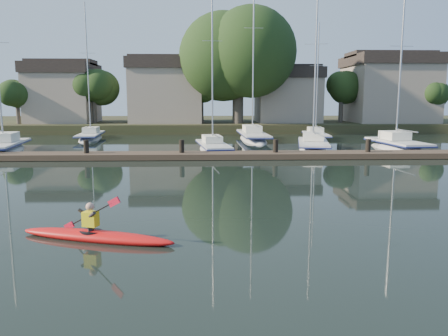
{
  "coord_description": "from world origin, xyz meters",
  "views": [
    {
      "loc": [
        -1.32,
        -13.62,
        3.84
      ],
      "look_at": [
        -0.72,
        2.68,
        1.2
      ],
      "focal_mm": 35.0,
      "sensor_mm": 36.0,
      "label": 1
    }
  ],
  "objects_px": {
    "kayak": "(95,234)",
    "sailboat_7": "(316,141)",
    "sailboat_3": "(313,152)",
    "sailboat_2": "(213,153)",
    "sailboat_5": "(91,141)",
    "dock": "(229,155)",
    "sailboat_4": "(397,152)",
    "sailboat_0": "(3,155)",
    "sailboat_6": "(253,142)"
  },
  "relations": [
    {
      "from": "sailboat_5",
      "to": "kayak",
      "type": "bearing_deg",
      "value": -80.59
    },
    {
      "from": "sailboat_3",
      "to": "sailboat_7",
      "type": "bearing_deg",
      "value": 85.85
    },
    {
      "from": "sailboat_2",
      "to": "sailboat_6",
      "type": "height_order",
      "value": "sailboat_6"
    },
    {
      "from": "sailboat_2",
      "to": "sailboat_3",
      "type": "height_order",
      "value": "sailboat_2"
    },
    {
      "from": "sailboat_5",
      "to": "sailboat_6",
      "type": "bearing_deg",
      "value": -10.1
    },
    {
      "from": "sailboat_3",
      "to": "sailboat_6",
      "type": "distance_m",
      "value": 8.69
    },
    {
      "from": "sailboat_5",
      "to": "sailboat_3",
      "type": "bearing_deg",
      "value": -31.2
    },
    {
      "from": "kayak",
      "to": "sailboat_2",
      "type": "height_order",
      "value": "sailboat_2"
    },
    {
      "from": "sailboat_7",
      "to": "sailboat_2",
      "type": "bearing_deg",
      "value": -133.58
    },
    {
      "from": "sailboat_7",
      "to": "sailboat_0",
      "type": "bearing_deg",
      "value": -155.64
    },
    {
      "from": "sailboat_3",
      "to": "sailboat_5",
      "type": "xyz_separation_m",
      "value": [
        -18.87,
        9.06,
        0.03
      ]
    },
    {
      "from": "sailboat_4",
      "to": "sailboat_3",
      "type": "bearing_deg",
      "value": 172.84
    },
    {
      "from": "sailboat_0",
      "to": "sailboat_3",
      "type": "xyz_separation_m",
      "value": [
        22.51,
        0.67,
        0.02
      ]
    },
    {
      "from": "sailboat_0",
      "to": "sailboat_6",
      "type": "relative_size",
      "value": 0.78
    },
    {
      "from": "kayak",
      "to": "sailboat_5",
      "type": "relative_size",
      "value": 0.33
    },
    {
      "from": "sailboat_5",
      "to": "sailboat_7",
      "type": "xyz_separation_m",
      "value": [
        21.1,
        -0.88,
        -0.01
      ]
    },
    {
      "from": "kayak",
      "to": "sailboat_0",
      "type": "distance_m",
      "value": 23.1
    },
    {
      "from": "sailboat_5",
      "to": "dock",
      "type": "bearing_deg",
      "value": -53.39
    },
    {
      "from": "sailboat_3",
      "to": "sailboat_7",
      "type": "relative_size",
      "value": 1.14
    },
    {
      "from": "dock",
      "to": "sailboat_2",
      "type": "height_order",
      "value": "sailboat_2"
    },
    {
      "from": "kayak",
      "to": "sailboat_7",
      "type": "bearing_deg",
      "value": 81.91
    },
    {
      "from": "kayak",
      "to": "sailboat_5",
      "type": "distance_m",
      "value": 30.76
    },
    {
      "from": "dock",
      "to": "sailboat_2",
      "type": "bearing_deg",
      "value": 103.21
    },
    {
      "from": "dock",
      "to": "sailboat_6",
      "type": "relative_size",
      "value": 1.99
    },
    {
      "from": "sailboat_4",
      "to": "sailboat_6",
      "type": "bearing_deg",
      "value": 136.08
    },
    {
      "from": "kayak",
      "to": "sailboat_6",
      "type": "bearing_deg",
      "value": 92.25
    },
    {
      "from": "sailboat_2",
      "to": "sailboat_7",
      "type": "distance_m",
      "value": 13.02
    },
    {
      "from": "sailboat_4",
      "to": "sailboat_6",
      "type": "distance_m",
      "value": 12.87
    },
    {
      "from": "sailboat_2",
      "to": "sailboat_3",
      "type": "xyz_separation_m",
      "value": [
        7.48,
        0.49,
        -0.03
      ]
    },
    {
      "from": "kayak",
      "to": "sailboat_4",
      "type": "bearing_deg",
      "value": 66.31
    },
    {
      "from": "kayak",
      "to": "sailboat_3",
      "type": "xyz_separation_m",
      "value": [
        10.93,
        20.65,
        -0.37
      ]
    },
    {
      "from": "sailboat_2",
      "to": "sailboat_7",
      "type": "height_order",
      "value": "sailboat_2"
    },
    {
      "from": "sailboat_5",
      "to": "sailboat_0",
      "type": "bearing_deg",
      "value": -116.1
    },
    {
      "from": "sailboat_2",
      "to": "sailboat_7",
      "type": "xyz_separation_m",
      "value": [
        9.71,
        8.66,
        -0.01
      ]
    },
    {
      "from": "dock",
      "to": "sailboat_6",
      "type": "bearing_deg",
      "value": 77.26
    },
    {
      "from": "kayak",
      "to": "sailboat_6",
      "type": "height_order",
      "value": "sailboat_6"
    },
    {
      "from": "sailboat_0",
      "to": "sailboat_4",
      "type": "xyz_separation_m",
      "value": [
        28.79,
        0.42,
        0.0
      ]
    },
    {
      "from": "sailboat_0",
      "to": "sailboat_7",
      "type": "height_order",
      "value": "sailboat_0"
    },
    {
      "from": "sailboat_4",
      "to": "dock",
      "type": "bearing_deg",
      "value": -166.24
    },
    {
      "from": "sailboat_2",
      "to": "sailboat_0",
      "type": "bearing_deg",
      "value": 172.84
    },
    {
      "from": "sailboat_0",
      "to": "sailboat_2",
      "type": "xyz_separation_m",
      "value": [
        15.03,
        0.18,
        0.05
      ]
    },
    {
      "from": "sailboat_0",
      "to": "sailboat_6",
      "type": "bearing_deg",
      "value": 15.86
    },
    {
      "from": "dock",
      "to": "sailboat_7",
      "type": "distance_m",
      "value": 15.47
    },
    {
      "from": "dock",
      "to": "sailboat_5",
      "type": "distance_m",
      "value": 18.39
    },
    {
      "from": "sailboat_5",
      "to": "sailboat_7",
      "type": "bearing_deg",
      "value": -7.95
    },
    {
      "from": "sailboat_6",
      "to": "sailboat_7",
      "type": "xyz_separation_m",
      "value": [
        5.95,
        0.32,
        0.02
      ]
    },
    {
      "from": "sailboat_4",
      "to": "sailboat_0",
      "type": "bearing_deg",
      "value": 175.95
    },
    {
      "from": "sailboat_0",
      "to": "sailboat_5",
      "type": "bearing_deg",
      "value": 60.92
    },
    {
      "from": "sailboat_4",
      "to": "sailboat_5",
      "type": "distance_m",
      "value": 26.81
    },
    {
      "from": "sailboat_3",
      "to": "sailboat_2",
      "type": "bearing_deg",
      "value": -165.13
    }
  ]
}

